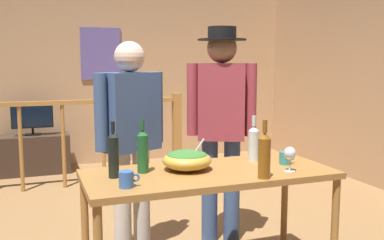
{
  "coord_description": "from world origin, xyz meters",
  "views": [
    {
      "loc": [
        -1.04,
        -3.46,
        1.48
      ],
      "look_at": [
        0.02,
        -0.56,
        1.07
      ],
      "focal_mm": 41.69,
      "sensor_mm": 36.0,
      "label": 1
    }
  ],
  "objects_px": {
    "wine_bottle_dark": "(113,154)",
    "mug_blue": "(127,179)",
    "framed_picture": "(101,54)",
    "serving_table": "(209,182)",
    "person_standing_right": "(221,116)",
    "wine_bottle_clear": "(254,142)",
    "wine_bottle_amber": "(264,154)",
    "salad_bowl": "(187,159)",
    "tv_console": "(34,154)",
    "wine_glass": "(290,154)",
    "mug_teal": "(286,158)",
    "stair_railing": "(84,131)",
    "person_standing_left": "(131,131)",
    "wine_bottle_green": "(143,151)",
    "flat_screen_tv": "(32,117)"
  },
  "relations": [
    {
      "from": "person_standing_right",
      "to": "wine_bottle_clear",
      "type": "bearing_deg",
      "value": 119.75
    },
    {
      "from": "stair_railing",
      "to": "mug_blue",
      "type": "distance_m",
      "value": 2.89
    },
    {
      "from": "wine_bottle_dark",
      "to": "mug_blue",
      "type": "xyz_separation_m",
      "value": [
        0.03,
        -0.23,
        -0.1
      ]
    },
    {
      "from": "stair_railing",
      "to": "wine_bottle_dark",
      "type": "distance_m",
      "value": 2.66
    },
    {
      "from": "salad_bowl",
      "to": "tv_console",
      "type": "bearing_deg",
      "value": 104.83
    },
    {
      "from": "serving_table",
      "to": "person_standing_left",
      "type": "xyz_separation_m",
      "value": [
        -0.37,
        0.64,
        0.26
      ]
    },
    {
      "from": "framed_picture",
      "to": "person_standing_left",
      "type": "xyz_separation_m",
      "value": [
        -0.28,
        -3.18,
        -0.61
      ]
    },
    {
      "from": "stair_railing",
      "to": "wine_bottle_dark",
      "type": "height_order",
      "value": "wine_bottle_dark"
    },
    {
      "from": "wine_glass",
      "to": "wine_bottle_amber",
      "type": "distance_m",
      "value": 0.25
    },
    {
      "from": "wine_bottle_dark",
      "to": "person_standing_right",
      "type": "height_order",
      "value": "person_standing_right"
    },
    {
      "from": "wine_bottle_green",
      "to": "person_standing_right",
      "type": "relative_size",
      "value": 0.19
    },
    {
      "from": "wine_bottle_amber",
      "to": "mug_teal",
      "type": "height_order",
      "value": "wine_bottle_amber"
    },
    {
      "from": "flat_screen_tv",
      "to": "wine_bottle_clear",
      "type": "xyz_separation_m",
      "value": [
        1.45,
        -3.33,
        0.16
      ]
    },
    {
      "from": "mug_blue",
      "to": "wine_bottle_dark",
      "type": "bearing_deg",
      "value": 97.01
    },
    {
      "from": "framed_picture",
      "to": "serving_table",
      "type": "relative_size",
      "value": 0.45
    },
    {
      "from": "serving_table",
      "to": "salad_bowl",
      "type": "xyz_separation_m",
      "value": [
        -0.12,
        0.08,
        0.15
      ]
    },
    {
      "from": "wine_bottle_green",
      "to": "tv_console",
      "type": "bearing_deg",
      "value": 100.42
    },
    {
      "from": "wine_bottle_clear",
      "to": "wine_bottle_green",
      "type": "bearing_deg",
      "value": -175.49
    },
    {
      "from": "stair_railing",
      "to": "mug_blue",
      "type": "bearing_deg",
      "value": -91.84
    },
    {
      "from": "framed_picture",
      "to": "wine_bottle_amber",
      "type": "xyz_separation_m",
      "value": [
        0.33,
        -4.09,
        -0.65
      ]
    },
    {
      "from": "wine_bottle_dark",
      "to": "mug_teal",
      "type": "relative_size",
      "value": 2.94
    },
    {
      "from": "wine_glass",
      "to": "mug_blue",
      "type": "height_order",
      "value": "wine_glass"
    },
    {
      "from": "wine_bottle_amber",
      "to": "wine_glass",
      "type": "bearing_deg",
      "value": 19.76
    },
    {
      "from": "mug_blue",
      "to": "person_standing_right",
      "type": "height_order",
      "value": "person_standing_right"
    },
    {
      "from": "mug_blue",
      "to": "person_standing_right",
      "type": "bearing_deg",
      "value": 41.25
    },
    {
      "from": "mug_teal",
      "to": "tv_console",
      "type": "bearing_deg",
      "value": 114.34
    },
    {
      "from": "mug_teal",
      "to": "person_standing_left",
      "type": "relative_size",
      "value": 0.07
    },
    {
      "from": "wine_glass",
      "to": "wine_bottle_dark",
      "type": "distance_m",
      "value": 1.11
    },
    {
      "from": "serving_table",
      "to": "person_standing_left",
      "type": "bearing_deg",
      "value": 119.74
    },
    {
      "from": "framed_picture",
      "to": "wine_glass",
      "type": "distance_m",
      "value": 4.11
    },
    {
      "from": "mug_teal",
      "to": "person_standing_right",
      "type": "relative_size",
      "value": 0.07
    },
    {
      "from": "serving_table",
      "to": "wine_bottle_amber",
      "type": "height_order",
      "value": "wine_bottle_amber"
    },
    {
      "from": "tv_console",
      "to": "mug_blue",
      "type": "xyz_separation_m",
      "value": [
        0.46,
        -3.71,
        0.57
      ]
    },
    {
      "from": "framed_picture",
      "to": "mug_teal",
      "type": "distance_m",
      "value": 3.95
    },
    {
      "from": "wine_bottle_amber",
      "to": "wine_bottle_clear",
      "type": "xyz_separation_m",
      "value": [
        0.16,
        0.45,
        -0.02
      ]
    },
    {
      "from": "framed_picture",
      "to": "stair_railing",
      "type": "xyz_separation_m",
      "value": [
        -0.4,
        -1.12,
        -0.91
      ]
    },
    {
      "from": "wine_bottle_clear",
      "to": "person_standing_right",
      "type": "distance_m",
      "value": 0.49
    },
    {
      "from": "flat_screen_tv",
      "to": "mug_blue",
      "type": "xyz_separation_m",
      "value": [
        0.46,
        -3.68,
        0.08
      ]
    },
    {
      "from": "wine_bottle_dark",
      "to": "mug_blue",
      "type": "bearing_deg",
      "value": -82.99
    },
    {
      "from": "flat_screen_tv",
      "to": "wine_bottle_dark",
      "type": "relative_size",
      "value": 1.51
    },
    {
      "from": "mug_teal",
      "to": "wine_bottle_amber",
      "type": "bearing_deg",
      "value": -139.77
    },
    {
      "from": "mug_teal",
      "to": "person_standing_left",
      "type": "distance_m",
      "value": 1.14
    },
    {
      "from": "person_standing_right",
      "to": "wine_glass",
      "type": "bearing_deg",
      "value": 122.12
    },
    {
      "from": "stair_railing",
      "to": "flat_screen_tv",
      "type": "distance_m",
      "value": 0.98
    },
    {
      "from": "framed_picture",
      "to": "serving_table",
      "type": "distance_m",
      "value": 3.92
    },
    {
      "from": "wine_glass",
      "to": "wine_bottle_dark",
      "type": "bearing_deg",
      "value": 167.42
    },
    {
      "from": "tv_console",
      "to": "salad_bowl",
      "type": "relative_size",
      "value": 2.83
    },
    {
      "from": "wine_glass",
      "to": "mug_teal",
      "type": "xyz_separation_m",
      "value": [
        0.09,
        0.19,
        -0.07
      ]
    },
    {
      "from": "tv_console",
      "to": "wine_bottle_dark",
      "type": "bearing_deg",
      "value": -82.88
    },
    {
      "from": "wine_bottle_dark",
      "to": "person_standing_right",
      "type": "bearing_deg",
      "value": 31.35
    }
  ]
}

